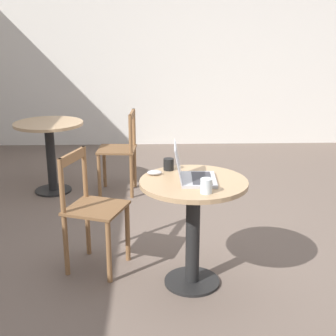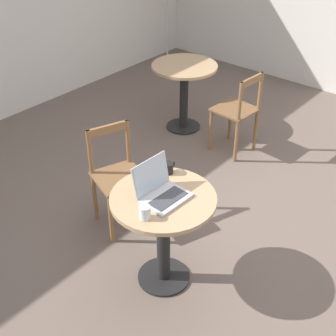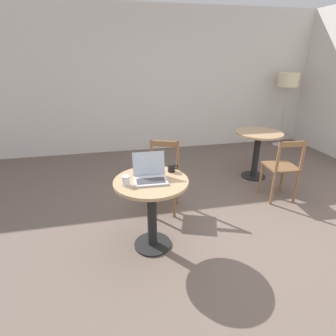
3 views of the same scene
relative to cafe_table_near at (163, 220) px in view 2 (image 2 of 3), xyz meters
name	(u,v)px [view 2 (image 2 of 3)]	position (x,y,z in m)	size (l,w,h in m)	color
ground_plane	(228,238)	(0.67, -0.12, -0.55)	(16.00, 16.00, 0.00)	#66564C
cafe_table_near	(163,220)	(0.00, 0.00, 0.00)	(0.71, 0.71, 0.75)	black
cafe_table_mid	(184,82)	(1.89, 1.33, 0.00)	(0.71, 0.71, 0.75)	black
chair_near_back	(118,178)	(0.25, 0.71, -0.10)	(0.49, 0.49, 0.86)	brown
chair_mid_front	(238,113)	(1.84, 0.60, -0.10)	(0.40, 0.40, 0.86)	brown
laptop	(161,191)	(-0.01, 0.01, 0.25)	(0.31, 0.28, 0.24)	#B7B7BC
mouse	(148,172)	(0.13, 0.25, 0.21)	(0.06, 0.10, 0.03)	#B7B7BC
mug	(168,168)	(0.23, 0.15, 0.24)	(0.11, 0.07, 0.08)	black
drinking_glass	(145,212)	(-0.23, -0.05, 0.24)	(0.07, 0.07, 0.09)	silver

